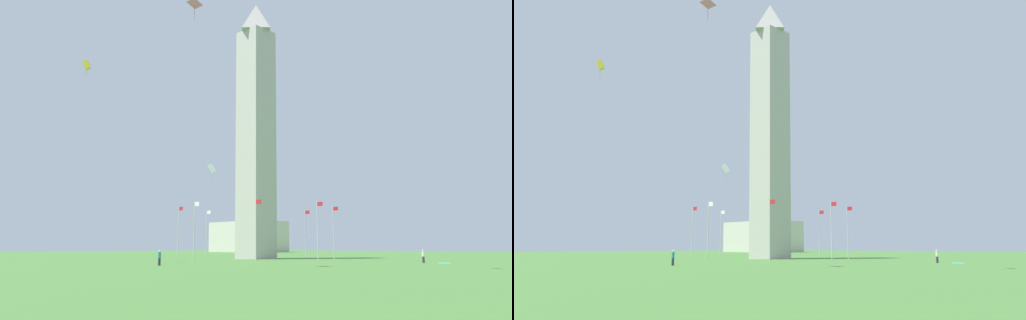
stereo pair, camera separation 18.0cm
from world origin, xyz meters
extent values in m
plane|color=#3D6B2D|center=(0.00, 0.00, 0.00)|extent=(260.00, 260.00, 0.00)
cube|color=#B7B2A8|center=(0.00, 0.00, 20.28)|extent=(5.07, 5.07, 40.55)
pyramid|color=#A5A097|center=(0.00, 0.00, 43.32)|extent=(5.07, 5.07, 5.53)
cylinder|color=silver|center=(13.23, 0.00, 4.45)|extent=(0.14, 0.14, 8.89)
cube|color=red|center=(13.78, 0.00, 8.44)|extent=(1.00, 0.03, 0.64)
cylinder|color=silver|center=(9.36, 9.36, 4.45)|extent=(0.14, 0.14, 8.89)
cube|color=red|center=(9.91, 9.36, 8.44)|extent=(1.00, 0.03, 0.64)
cylinder|color=silver|center=(0.00, 13.23, 4.45)|extent=(0.14, 0.14, 8.89)
cube|color=red|center=(0.55, 13.23, 8.44)|extent=(1.00, 0.03, 0.64)
cylinder|color=silver|center=(-9.36, 9.36, 4.45)|extent=(0.14, 0.14, 8.89)
cube|color=white|center=(-8.81, 9.36, 8.44)|extent=(1.00, 0.03, 0.64)
cylinder|color=silver|center=(-13.23, 0.00, 4.45)|extent=(0.14, 0.14, 8.89)
cube|color=white|center=(-12.68, 0.00, 8.44)|extent=(1.00, 0.03, 0.64)
cylinder|color=silver|center=(-9.36, -9.36, 4.45)|extent=(0.14, 0.14, 8.89)
cube|color=red|center=(-8.81, -9.36, 8.44)|extent=(1.00, 0.03, 0.64)
cylinder|color=silver|center=(0.00, -13.23, 4.45)|extent=(0.14, 0.14, 8.89)
cube|color=white|center=(0.55, -13.23, 8.44)|extent=(1.00, 0.03, 0.64)
cylinder|color=silver|center=(9.36, -9.36, 4.45)|extent=(0.14, 0.14, 8.89)
cube|color=red|center=(9.91, -9.36, 8.44)|extent=(1.00, 0.03, 0.64)
cylinder|color=#2D2D38|center=(29.37, 1.23, 0.40)|extent=(0.29, 0.29, 0.80)
cylinder|color=white|center=(29.37, 1.23, 1.12)|extent=(0.32, 0.32, 0.63)
sphere|color=beige|center=(29.37, 1.23, 1.55)|extent=(0.24, 0.24, 0.24)
cylinder|color=#2D2D38|center=(12.66, -27.85, 0.40)|extent=(0.29, 0.29, 0.80)
cylinder|color=teal|center=(12.66, -27.85, 1.12)|extent=(0.32, 0.32, 0.64)
sphere|color=beige|center=(12.66, -27.85, 1.56)|extent=(0.24, 0.24, 0.24)
cube|color=yellow|center=(-3.43, -30.19, 27.20)|extent=(1.24, 1.26, 1.39)
cylinder|color=#A4921C|center=(-3.43, -30.19, 26.11)|extent=(0.04, 0.04, 1.63)
cube|color=white|center=(0.34, -10.27, 14.25)|extent=(1.55, 1.58, 1.63)
cylinder|color=#A7A7A7|center=(0.34, -10.27, 12.98)|extent=(0.04, 0.04, 1.90)
cube|color=pink|center=(20.14, -29.47, 28.01)|extent=(1.43, 1.39, 0.37)
cylinder|color=#A44A79|center=(20.14, -29.47, 26.94)|extent=(0.04, 0.04, 1.61)
cube|color=beige|center=(-66.93, 62.68, 5.27)|extent=(26.78, 13.86, 10.54)
cube|color=#33C6D1|center=(31.65, 2.26, 0.01)|extent=(2.13, 2.27, 0.01)
camera|label=1|loc=(59.73, -59.54, 2.17)|focal=34.40mm
camera|label=2|loc=(59.85, -59.42, 2.17)|focal=34.40mm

